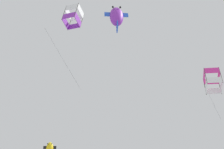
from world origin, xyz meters
The scene contains 4 objects.
kite_box_near_left centered at (-8.89, -4.16, 21.50)m, with size 1.66×2.51×5.12m.
kite_box_highest centered at (3.92, 1.75, 25.52)m, with size 3.43×3.21×7.09m.
kite_fish_upper_right centered at (-0.17, 9.06, 20.97)m, with size 1.48×1.45×2.18m.
kite_fish_low_drifter centered at (7.81, -8.95, 15.81)m, with size 4.12×2.41×9.55m.
Camera 1 is at (-0.92, 26.95, 10.17)m, focal length 54.11 mm.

